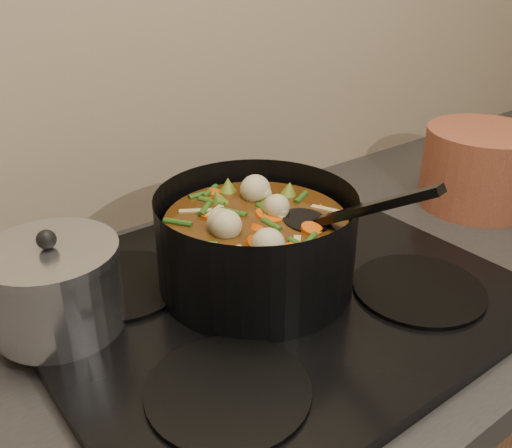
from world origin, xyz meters
TOP-DOWN VIEW (x-y plane):
  - stovetop at (0.00, 1.93)m, footprint 0.62×0.54m
  - stockpot at (-0.01, 1.95)m, footprint 0.27×0.35m
  - saucepan at (-0.26, 2.03)m, footprint 0.16×0.16m
  - terracotta_crock at (0.51, 1.94)m, footprint 0.26×0.26m

SIDE VIEW (x-z plane):
  - stovetop at x=0.00m, z-range 0.91..0.93m
  - terracotta_crock at x=0.51m, z-range 0.91..1.06m
  - saucepan at x=-0.26m, z-range 0.92..1.05m
  - stockpot at x=-0.01m, z-range 0.89..1.09m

